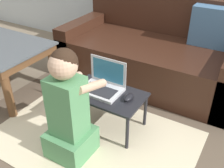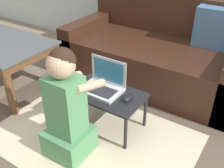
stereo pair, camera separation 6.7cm
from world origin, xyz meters
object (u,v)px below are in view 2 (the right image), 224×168
couch (158,53)px  computer_mouse (128,98)px  laptop (103,85)px  laptop_desk (106,97)px  person_seated (67,109)px

couch → computer_mouse: couch is taller
couch → laptop: size_ratio=5.60×
laptop → computer_mouse: laptop is taller
laptop_desk → computer_mouse: bearing=4.5°
laptop → computer_mouse: 0.23m
couch → person_seated: bearing=-92.2°
laptop → person_seated: person_seated is taller
computer_mouse → laptop: bearing=177.2°
couch → person_seated: 1.29m
computer_mouse → person_seated: (-0.23, -0.38, 0.04)m
laptop → computer_mouse: bearing=-2.8°
laptop → couch: bearing=87.0°
laptop → laptop_desk: bearing=-26.7°
couch → person_seated: (-0.05, -1.29, 0.09)m
laptop_desk → computer_mouse: (0.18, 0.01, 0.05)m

